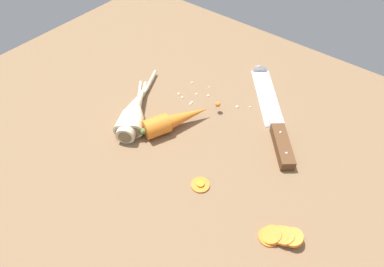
# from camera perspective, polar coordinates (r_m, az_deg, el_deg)

# --- Properties ---
(ground_plane) EXTENTS (1.20, 0.90, 0.04)m
(ground_plane) POSITION_cam_1_polar(r_m,az_deg,el_deg) (0.76, 0.94, -0.94)
(ground_plane) COLOR brown
(chefs_knife) EXTENTS (0.25, 0.29, 0.04)m
(chefs_knife) POSITION_cam_1_polar(r_m,az_deg,el_deg) (0.81, 12.78, 4.30)
(chefs_knife) COLOR silver
(chefs_knife) RESTS_ON ground_plane
(whole_carrot) EXTENTS (0.10, 0.18, 0.04)m
(whole_carrot) POSITION_cam_1_polar(r_m,az_deg,el_deg) (0.74, -2.74, 2.29)
(whole_carrot) COLOR orange
(whole_carrot) RESTS_ON ground_plane
(parsnip_front) EXTENTS (0.12, 0.22, 0.04)m
(parsnip_front) POSITION_cam_1_polar(r_m,az_deg,el_deg) (0.78, -9.50, 3.98)
(parsnip_front) COLOR beige
(parsnip_front) RESTS_ON ground_plane
(parsnip_mid_left) EXTENTS (0.13, 0.15, 0.04)m
(parsnip_mid_left) POSITION_cam_1_polar(r_m,az_deg,el_deg) (0.77, -9.22, 3.31)
(parsnip_mid_left) COLOR beige
(parsnip_mid_left) RESTS_ON ground_plane
(parsnip_mid_right) EXTENTS (0.12, 0.18, 0.04)m
(parsnip_mid_right) POSITION_cam_1_polar(r_m,az_deg,el_deg) (0.76, -9.80, 2.76)
(parsnip_mid_right) COLOR beige
(parsnip_mid_right) RESTS_ON ground_plane
(carrot_slice_stack) EXTENTS (0.07, 0.05, 0.03)m
(carrot_slice_stack) POSITION_cam_1_polar(r_m,az_deg,el_deg) (0.62, 14.15, -16.03)
(carrot_slice_stack) COLOR orange
(carrot_slice_stack) RESTS_ON ground_plane
(carrot_slice_stray_near) EXTENTS (0.04, 0.04, 0.01)m
(carrot_slice_stray_near) POSITION_cam_1_polar(r_m,az_deg,el_deg) (0.66, 1.38, -8.35)
(carrot_slice_stray_near) COLOR orange
(carrot_slice_stray_near) RESTS_ON ground_plane
(mince_crumbs) EXTENTS (0.17, 0.08, 0.01)m
(mince_crumbs) POSITION_cam_1_polar(r_m,az_deg,el_deg) (0.82, 1.70, 5.98)
(mince_crumbs) COLOR beige
(mince_crumbs) RESTS_ON ground_plane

